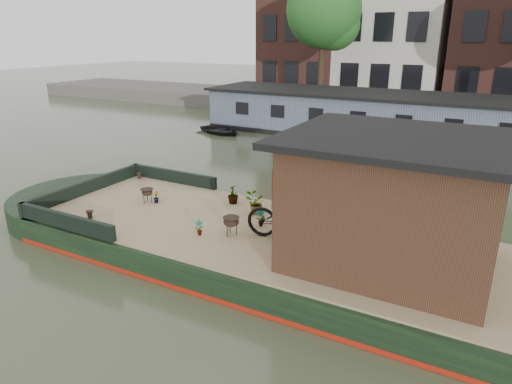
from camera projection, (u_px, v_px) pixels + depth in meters
The scene contains 19 objects.
ground at pixel (284, 264), 9.96m from camera, with size 120.00×120.00×0.00m, color #353D27.
houseboat_hull at pixel (231, 240), 10.48m from camera, with size 14.01×4.02×0.60m.
houseboat_deck at pixel (284, 238), 9.76m from camera, with size 11.80×3.80×0.05m, color #9D8A61.
bow_bulwark at pixel (110, 192), 11.98m from camera, with size 3.00×4.00×0.35m.
cabin at pixel (393, 200), 8.36m from camera, with size 4.00×3.50×2.42m.
bicycle at pixel (292, 218), 9.43m from camera, with size 0.68×1.94×1.02m, color black.
potted_plant_a at pixel (261, 218), 10.23m from camera, with size 0.21×0.14×0.40m, color brown.
potted_plant_b at pixel (156, 197), 11.68m from camera, with size 0.16×0.13×0.30m, color brown.
potted_plant_c at pixel (255, 203), 10.93m from camera, with size 0.47×0.40×0.52m, color #A85830.
potted_plant_d at pixel (233, 194), 11.60m from camera, with size 0.28×0.28×0.50m, color maroon.
potted_plant_e at pixel (199, 228), 9.78m from camera, with size 0.18×0.12×0.34m, color brown.
brazier_front at pixel (231, 226), 9.78m from camera, with size 0.38×0.38×0.41m, color black, non-canonical shape.
brazier_rear at pixel (147, 196), 11.68m from camera, with size 0.34×0.34×0.37m, color black, non-canonical shape.
bollard_port at pixel (139, 176), 13.66m from camera, with size 0.16×0.16×0.18m, color black.
bollard_stbd at pixel (90, 215), 10.69m from camera, with size 0.17×0.17×0.19m, color black.
dinghy at pixel (220, 128), 23.07m from camera, with size 1.91×2.67×0.55m, color black.
far_houseboat at pixel (412, 120), 21.27m from camera, with size 20.40×4.40×2.11m.
quay at pixel (432, 112), 26.83m from camera, with size 60.00×6.00×0.90m, color #47443F.
tree_left at pixel (326, 14), 26.74m from camera, with size 4.40×4.40×7.40m.
Camera 1 is at (3.72, -8.11, 4.74)m, focal length 32.00 mm.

